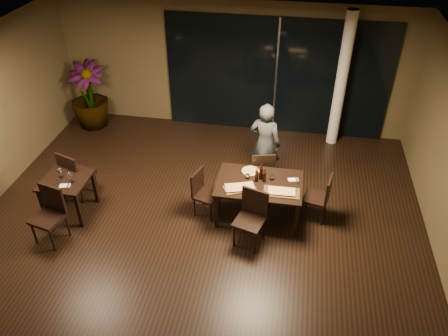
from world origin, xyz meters
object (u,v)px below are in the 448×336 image
Objects in this scene: chair_main_right at (321,195)px; main_table at (259,186)px; side_table at (67,185)px; bottle_a at (257,175)px; bottle_b at (264,175)px; chair_side_near at (50,211)px; potted_plant at (89,96)px; chair_main_far at (262,170)px; chair_main_left at (203,191)px; chair_side_far at (74,173)px; bottle_c at (261,171)px; diner at (265,144)px; chair_main_near at (252,215)px.

main_table is at bearing -71.38° from chair_main_right.
bottle_a reaches higher than side_table.
side_table is at bearing -170.94° from bottle_b.
potted_plant is (-0.96, 3.75, 0.23)m from chair_side_near.
bottle_a is at bearing 147.91° from main_table.
chair_main_far is 0.60× the size of potted_plant.
chair_main_far is 1.07× the size of chair_main_left.
potted_plant reaches higher than side_table.
chair_main_left is at bearing -160.91° from chair_side_far.
chair_main_far reaches higher than side_table.
chair_main_right is 0.58× the size of potted_plant.
bottle_c is (3.39, 1.27, 0.34)m from chair_side_near.
bottle_a is 0.86× the size of bottle_c.
chair_side_far is 3.42m from bottle_a.
chair_side_far is 0.60× the size of diner.
side_table is 0.87× the size of chair_main_right.
potted_plant reaches higher than chair_main_far.
chair_main_right is 1.15m from bottle_c.
chair_side_far is at bearing -178.80° from main_table.
chair_main_far is at bearing 102.74° from diner.
main_table is 1.48× the size of chair_side_near.
chair_main_near is 3.56× the size of bottle_b.
diner is 1.00m from bottle_c.
diner is at bearing 91.31° from main_table.
chair_side_far is (-2.46, 0.01, 0.07)m from chair_main_left.
bottle_b is (3.54, 0.13, 0.32)m from chair_side_far.
diner is at bearing 88.20° from bottle_a.
chair_side_near is 3.64m from bottle_c.
chair_main_near is 5.38m from potted_plant.
chair_side_near is (-3.33, -0.51, 0.01)m from chair_main_near.
bottle_a is (-0.04, -0.65, 0.36)m from chair_main_far.
chair_main_far is at bearing 19.35° from side_table.
potted_plant is (-0.87, 2.67, 0.23)m from chair_side_far.
diner reaches higher than main_table.
chair_side_far is (-3.42, 0.57, 0.01)m from chair_main_near.
main_table is at bearing -143.98° from bottle_b.
potted_plant is at bearing 149.08° from bottle_a.
chair_main_far is 1.25m from chair_main_left.
diner is at bearing 91.93° from bottle_c.
chair_side_far is at bearing -1.83° from chair_main_far.
side_table is at bearing 105.16° from chair_side_near.
chair_main_far is 0.93× the size of chair_side_near.
bottle_b is at bearing -73.89° from chair_main_right.
main_table is at bearing 101.89° from chair_main_near.
chair_side_near is at bearing -160.74° from bottle_b.
potted_plant is (-4.31, 1.48, -0.06)m from diner.
main_table is 0.94× the size of potted_plant.
chair_main_left is 0.52× the size of diner.
bottle_c reaches higher than bottle_b.
side_table is at bearing -171.63° from main_table.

